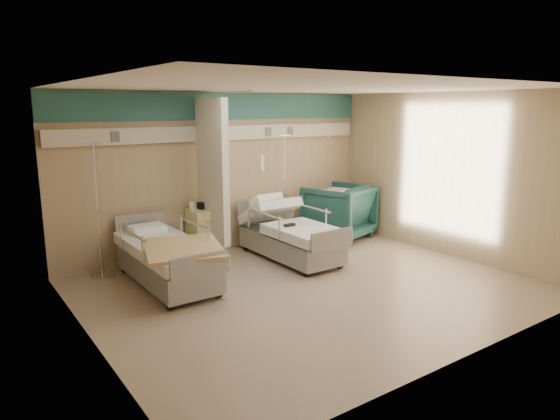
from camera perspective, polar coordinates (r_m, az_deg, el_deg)
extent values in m
cube|color=gray|center=(7.24, 3.45, -8.89)|extent=(6.00, 5.00, 0.00)
cube|color=tan|center=(8.94, -6.47, 4.28)|extent=(6.00, 0.04, 2.80)
cube|color=tan|center=(5.20, 21.04, -1.78)|extent=(6.00, 0.04, 2.80)
cube|color=tan|center=(5.55, -21.41, -0.99)|extent=(0.04, 5.00, 2.80)
cube|color=tan|center=(9.04, 18.67, 3.82)|extent=(0.04, 5.00, 2.80)
cube|color=white|center=(6.78, 3.74, 13.85)|extent=(6.00, 5.00, 0.04)
cube|color=#2B6561|center=(8.85, -6.58, 11.67)|extent=(6.00, 0.04, 0.45)
cube|color=beige|center=(8.84, -6.42, 8.75)|extent=(5.88, 0.08, 0.25)
cylinder|color=silver|center=(7.84, -6.76, 13.21)|extent=(0.03, 1.80, 0.03)
cube|color=silver|center=(8.21, -7.71, 4.37)|extent=(0.12, 0.90, 2.35)
cube|color=#EFED95|center=(8.61, -8.58, -2.67)|extent=(0.50, 0.48, 0.85)
imported|color=#1E4B4B|center=(9.87, 6.73, -0.15)|extent=(1.42, 1.44, 1.06)
cube|color=white|center=(9.72, 6.87, 3.07)|extent=(0.84, 0.81, 0.07)
cylinder|color=silver|center=(9.53, 0.46, -3.69)|extent=(0.37, 0.37, 0.03)
cylinder|color=silver|center=(9.31, 0.47, 2.27)|extent=(0.03, 0.03, 2.04)
cylinder|color=silver|center=(9.20, 0.48, 8.54)|extent=(0.24, 0.03, 0.03)
cylinder|color=silver|center=(8.16, -19.64, -7.04)|extent=(0.37, 0.37, 0.03)
cylinder|color=silver|center=(7.91, -20.13, -0.08)|extent=(0.03, 0.03, 2.05)
cylinder|color=silver|center=(7.78, -20.66, 7.34)|extent=(0.25, 0.03, 0.03)
cube|color=black|center=(8.15, 1.09, -1.73)|extent=(0.19, 0.08, 0.04)
cube|color=tan|center=(6.95, -10.97, -4.30)|extent=(1.33, 1.50, 0.04)
cube|color=black|center=(8.55, -8.64, 0.54)|extent=(0.23, 0.16, 0.12)
cylinder|color=white|center=(8.50, -10.04, 0.51)|extent=(0.10, 0.10, 0.14)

